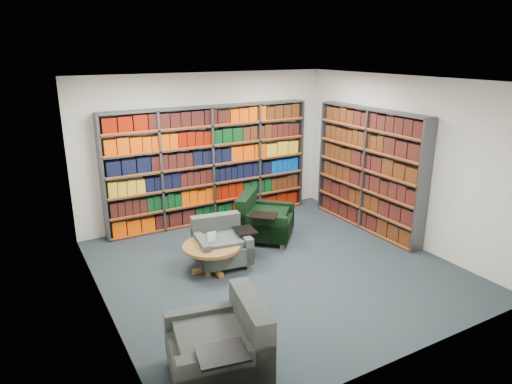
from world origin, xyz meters
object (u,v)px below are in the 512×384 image
chair_green_right (261,221)px  coffee_table (212,250)px  chair_teal_left (220,245)px  chair_teal_front (226,348)px

chair_green_right → coffee_table: (-1.24, -0.69, 0.00)m
chair_teal_left → chair_teal_front: 2.64m
chair_green_right → coffee_table: chair_green_right is taller
chair_teal_front → coffee_table: bearing=69.2°
chair_teal_front → chair_teal_left: bearing=66.1°
chair_teal_front → chair_green_right: bearing=54.4°
chair_teal_left → coffee_table: size_ratio=1.11×
chair_teal_front → coffee_table: chair_teal_front is taller
chair_teal_left → coffee_table: 0.30m
chair_teal_left → chair_green_right: size_ratio=0.78×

